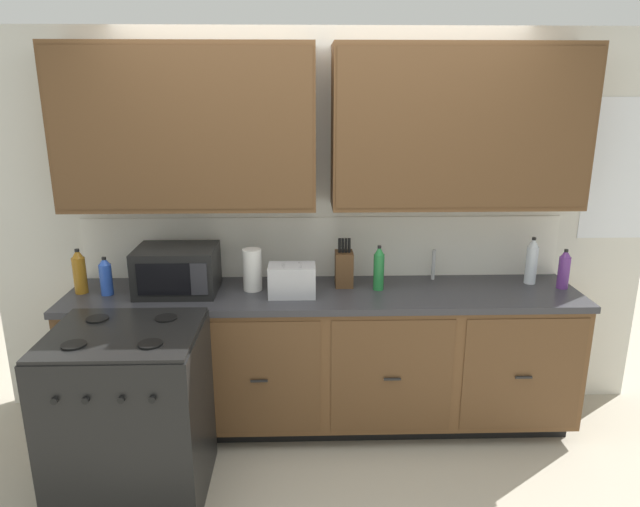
# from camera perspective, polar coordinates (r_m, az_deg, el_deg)

# --- Properties ---
(ground_plane) EXTENTS (8.00, 8.00, 0.00)m
(ground_plane) POSITION_cam_1_polar(r_m,az_deg,el_deg) (3.65, 0.56, -19.16)
(ground_plane) COLOR #B2A893
(wall_unit) EXTENTS (4.31, 0.40, 2.48)m
(wall_unit) POSITION_cam_1_polar(r_m,az_deg,el_deg) (3.50, 0.38, 8.80)
(wall_unit) COLOR silver
(wall_unit) RESTS_ON ground_plane
(counter_run) EXTENTS (3.14, 0.64, 0.92)m
(counter_run) POSITION_cam_1_polar(r_m,az_deg,el_deg) (3.66, 0.44, -10.41)
(counter_run) COLOR black
(counter_run) RESTS_ON ground_plane
(stove_range) EXTENTS (0.76, 0.68, 0.95)m
(stove_range) POSITION_cam_1_polar(r_m,az_deg,el_deg) (3.24, -18.47, -15.09)
(stove_range) COLOR black
(stove_range) RESTS_ON ground_plane
(microwave) EXTENTS (0.48, 0.37, 0.28)m
(microwave) POSITION_cam_1_polar(r_m,az_deg,el_deg) (3.54, -14.18, -1.62)
(microwave) COLOR black
(microwave) RESTS_ON counter_run
(toaster) EXTENTS (0.28, 0.18, 0.19)m
(toaster) POSITION_cam_1_polar(r_m,az_deg,el_deg) (3.39, -2.84, -2.71)
(toaster) COLOR #B7B7BC
(toaster) RESTS_ON counter_run
(knife_block) EXTENTS (0.11, 0.14, 0.31)m
(knife_block) POSITION_cam_1_polar(r_m,az_deg,el_deg) (3.56, 2.43, -1.47)
(knife_block) COLOR #52361E
(knife_block) RESTS_ON counter_run
(sink_faucet) EXTENTS (0.02, 0.02, 0.20)m
(sink_faucet) POSITION_cam_1_polar(r_m,az_deg,el_deg) (3.75, 11.34, -1.10)
(sink_faucet) COLOR #B2B5BA
(sink_faucet) RESTS_ON counter_run
(paper_towel_roll) EXTENTS (0.12, 0.12, 0.26)m
(paper_towel_roll) POSITION_cam_1_polar(r_m,az_deg,el_deg) (3.50, -6.83, -1.63)
(paper_towel_roll) COLOR white
(paper_towel_roll) RESTS_ON counter_run
(bottle_amber) EXTENTS (0.08, 0.08, 0.28)m
(bottle_amber) POSITION_cam_1_polar(r_m,az_deg,el_deg) (3.72, -23.05, -1.69)
(bottle_amber) COLOR #9E6619
(bottle_amber) RESTS_ON counter_run
(bottle_clear) EXTENTS (0.07, 0.07, 0.30)m
(bottle_clear) POSITION_cam_1_polar(r_m,az_deg,el_deg) (3.83, 20.53, -0.71)
(bottle_clear) COLOR silver
(bottle_clear) RESTS_ON counter_run
(bottle_blue) EXTENTS (0.07, 0.07, 0.24)m
(bottle_blue) POSITION_cam_1_polar(r_m,az_deg,el_deg) (3.63, -20.76, -2.16)
(bottle_blue) COLOR blue
(bottle_blue) RESTS_ON counter_run
(bottle_violet) EXTENTS (0.07, 0.07, 0.25)m
(bottle_violet) POSITION_cam_1_polar(r_m,az_deg,el_deg) (3.82, 23.35, -1.47)
(bottle_violet) COLOR #663384
(bottle_violet) RESTS_ON counter_run
(bottle_green) EXTENTS (0.07, 0.07, 0.28)m
(bottle_green) POSITION_cam_1_polar(r_m,az_deg,el_deg) (3.49, 5.94, -1.49)
(bottle_green) COLOR #237A38
(bottle_green) RESTS_ON counter_run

